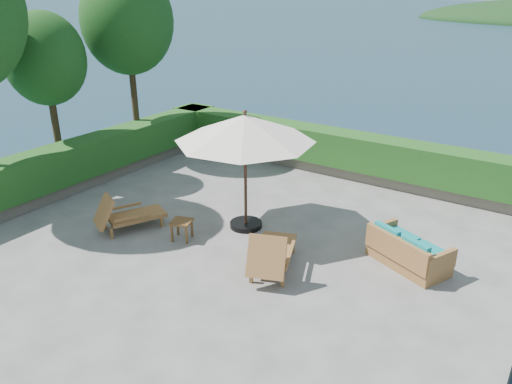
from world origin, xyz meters
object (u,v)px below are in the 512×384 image
Objects in this scene: lounge_left at (126,215)px; patio_umbrella at (245,129)px; side_table at (182,224)px; lounge_right at (272,252)px; wicker_loveseat at (407,253)px.

patio_umbrella is at bearing 62.56° from lounge_left.
patio_umbrella is at bearing 57.72° from side_table.
lounge_left is at bearing 163.52° from lounge_right.
patio_umbrella is 3.50m from lounge_left.
patio_umbrella is 2.08× the size of wicker_loveseat.
lounge_left is 0.90× the size of lounge_right.
wicker_loveseat is at bearing 5.44° from patio_umbrella.
lounge_right is at bearing -0.57° from side_table.
side_table is (-0.85, -1.34, -2.05)m from patio_umbrella.
wicker_loveseat is at bearing 44.62° from lounge_left.
lounge_right reaches higher than lounge_left.
wicker_loveseat is at bearing 16.70° from lounge_right.
lounge_right is 2.82m from wicker_loveseat.
lounge_left is 3.89m from lounge_right.
lounge_left is at bearing -143.42° from patio_umbrella.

